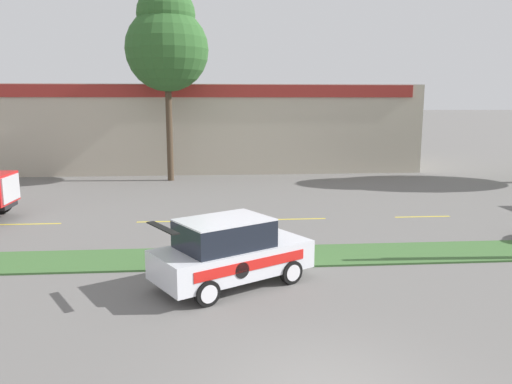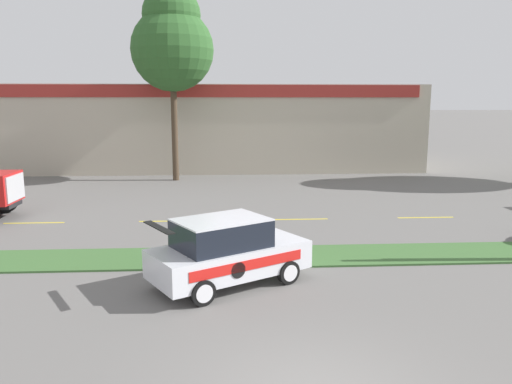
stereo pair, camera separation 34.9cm
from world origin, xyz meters
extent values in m
cube|color=#3D6633|center=(0.00, 7.71, 0.03)|extent=(120.00, 2.16, 0.06)
cube|color=yellow|center=(-9.22, 12.78, 0.00)|extent=(2.40, 0.14, 0.01)
cube|color=yellow|center=(-3.82, 12.78, 0.00)|extent=(2.40, 0.14, 0.01)
cube|color=yellow|center=(1.58, 12.78, 0.00)|extent=(2.40, 0.14, 0.01)
cube|color=yellow|center=(6.98, 12.78, 0.00)|extent=(2.40, 0.14, 0.01)
cube|color=#B7B7BC|center=(-10.17, 13.58, 1.33)|extent=(0.06, 1.69, 1.05)
cylinder|color=black|center=(-11.18, 14.77, 0.53)|extent=(1.05, 0.30, 1.05)
cube|color=silver|center=(-1.36, 5.47, 0.70)|extent=(4.52, 3.70, 0.76)
cube|color=black|center=(-1.58, 5.34, 1.43)|extent=(2.80, 2.56, 0.70)
cube|color=silver|center=(-1.58, 5.34, 1.80)|extent=(2.80, 2.56, 0.04)
cube|color=black|center=(-3.07, 4.46, 1.84)|extent=(0.92, 1.36, 0.03)
cube|color=red|center=(-0.89, 4.67, 0.77)|extent=(2.88, 1.71, 0.26)
cylinder|color=black|center=(-1.16, 4.51, 0.70)|extent=(0.36, 0.22, 0.42)
cylinder|color=black|center=(0.20, 5.37, 0.32)|extent=(0.65, 0.50, 0.64)
cylinder|color=silver|center=(0.25, 5.28, 0.32)|extent=(0.39, 0.24, 0.45)
cylinder|color=black|center=(-0.70, 6.88, 0.32)|extent=(0.65, 0.50, 0.64)
cylinder|color=silver|center=(-0.75, 6.97, 0.32)|extent=(0.39, 0.24, 0.45)
cylinder|color=black|center=(-2.03, 4.06, 0.32)|extent=(0.65, 0.50, 0.64)
cylinder|color=silver|center=(-1.97, 3.96, 0.32)|extent=(0.39, 0.24, 0.45)
cylinder|color=black|center=(-2.92, 5.56, 0.32)|extent=(0.65, 0.50, 0.64)
cylinder|color=silver|center=(-2.97, 5.65, 0.32)|extent=(0.39, 0.24, 0.45)
cube|color=#BCB29E|center=(-4.44, 31.90, 2.99)|extent=(33.48, 12.00, 5.98)
cube|color=maroon|center=(-4.44, 25.85, 5.53)|extent=(31.81, 0.10, 0.80)
cylinder|color=#473828|center=(-4.59, 23.81, 3.27)|extent=(0.39, 0.39, 6.54)
sphere|color=#2D5B28|center=(-4.59, 23.81, 7.90)|extent=(4.95, 4.95, 4.95)
sphere|color=#2D5B28|center=(-4.59, 23.81, 9.88)|extent=(3.47, 3.47, 3.47)
camera|label=1|loc=(-1.77, -7.28, 4.81)|focal=35.00mm
camera|label=2|loc=(-1.42, -7.31, 4.81)|focal=35.00mm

